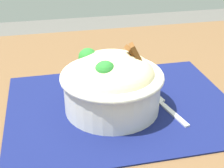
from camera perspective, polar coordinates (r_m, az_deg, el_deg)
table at (r=0.65m, az=-2.21°, el=-7.65°), size 1.29×0.84×0.73m
placemat at (r=0.60m, az=1.71°, el=-3.94°), size 0.42×0.32×0.00m
bowl at (r=0.56m, az=-0.04°, el=0.26°), size 0.18×0.18×0.12m
fork at (r=0.60m, az=9.20°, el=-3.72°), size 0.04×0.14×0.00m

